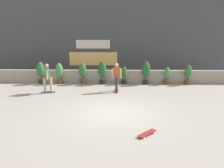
# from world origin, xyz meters

# --- Properties ---
(ground_plane) EXTENTS (48.00, 48.00, 0.00)m
(ground_plane) POSITION_xyz_m (0.00, 0.00, 0.00)
(ground_plane) COLOR #9E9B96
(planter_wall) EXTENTS (18.00, 0.40, 0.90)m
(planter_wall) POSITION_xyz_m (0.00, 6.00, 0.45)
(planter_wall) COLOR gray
(planter_wall) RESTS_ON ground
(building_backdrop) EXTENTS (20.00, 2.08, 6.50)m
(building_backdrop) POSITION_xyz_m (-0.00, 10.00, 3.25)
(building_backdrop) COLOR #424751
(building_backdrop) RESTS_ON ground
(potted_plant_0) EXTENTS (0.52, 0.52, 1.51)m
(potted_plant_0) POSITION_xyz_m (-5.00, 5.55, 0.88)
(potted_plant_0) COLOR #2D2823
(potted_plant_0) RESTS_ON ground
(potted_plant_1) EXTENTS (0.49, 0.49, 1.45)m
(potted_plant_1) POSITION_xyz_m (-3.71, 5.55, 0.84)
(potted_plant_1) COLOR brown
(potted_plant_1) RESTS_ON ground
(potted_plant_2) EXTENTS (0.49, 0.49, 1.44)m
(potted_plant_2) POSITION_xyz_m (-2.10, 5.55, 0.83)
(potted_plant_2) COLOR brown
(potted_plant_2) RESTS_ON ground
(potted_plant_3) EXTENTS (0.55, 0.55, 1.57)m
(potted_plant_3) POSITION_xyz_m (-0.77, 5.55, 0.92)
(potted_plant_3) COLOR black
(potted_plant_3) RESTS_ON ground
(potted_plant_4) EXTENTS (0.37, 0.37, 1.20)m
(potted_plant_4) POSITION_xyz_m (0.73, 5.55, 0.64)
(potted_plant_4) COLOR black
(potted_plant_4) RESTS_ON ground
(potted_plant_5) EXTENTS (0.55, 0.55, 1.58)m
(potted_plant_5) POSITION_xyz_m (2.20, 5.55, 0.93)
(potted_plant_5) COLOR black
(potted_plant_5) RESTS_ON ground
(potted_plant_6) EXTENTS (0.36, 0.36, 1.19)m
(potted_plant_6) POSITION_xyz_m (3.65, 5.55, 0.62)
(potted_plant_6) COLOR brown
(potted_plant_6) RESTS_ON ground
(potted_plant_7) EXTENTS (0.44, 0.44, 1.35)m
(potted_plant_7) POSITION_xyz_m (5.05, 5.55, 0.76)
(potted_plant_7) COLOR brown
(potted_plant_7) RESTS_ON ground
(skater_by_wall_right) EXTENTS (0.56, 0.80, 1.70)m
(skater_by_wall_right) POSITION_xyz_m (0.22, 3.51, 0.94)
(skater_by_wall_right) COLOR maroon
(skater_by_wall_right) RESTS_ON ground
(skater_far_right) EXTENTS (0.82, 0.54, 1.70)m
(skater_far_right) POSITION_xyz_m (-3.73, 3.09, 0.94)
(skater_far_right) COLOR #266699
(skater_far_right) RESTS_ON ground
(skateboard_near_camera) EXTENTS (0.71, 0.70, 0.08)m
(skateboard_near_camera) POSITION_xyz_m (1.25, -2.16, 0.06)
(skateboard_near_camera) COLOR maroon
(skateboard_near_camera) RESTS_ON ground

